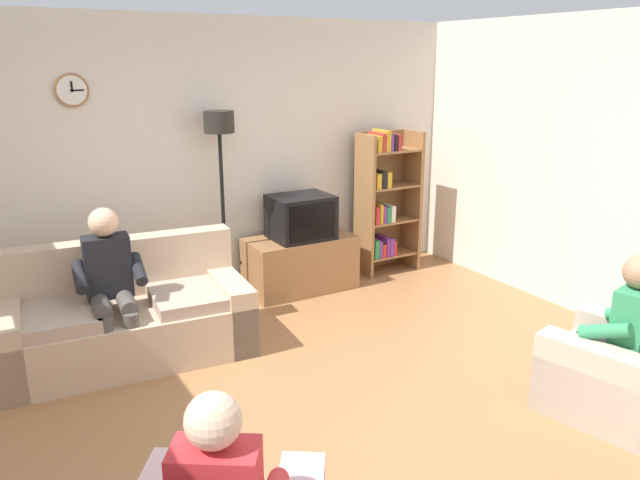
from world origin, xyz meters
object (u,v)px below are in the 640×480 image
(couch, at_px, (126,320))
(person_on_couch, at_px, (110,281))
(tv_stand, at_px, (300,263))
(bookshelf, at_px, (384,200))
(floor_lamp, at_px, (220,154))
(tv, at_px, (301,217))
(armchair_near_bookshelf, at_px, (626,375))
(person_in_right_armchair, at_px, (619,327))

(couch, height_order, person_on_couch, person_on_couch)
(tv_stand, relative_size, bookshelf, 0.69)
(floor_lamp, bearing_deg, couch, -147.48)
(tv, xyz_separation_m, armchair_near_bookshelf, (0.75, -3.13, -0.49))
(tv, relative_size, person_in_right_armchair, 0.54)
(couch, height_order, tv, tv)
(couch, xyz_separation_m, bookshelf, (3.00, 0.69, 0.50))
(couch, xyz_separation_m, person_in_right_armchair, (2.64, -2.44, 0.29))
(floor_lamp, relative_size, person_in_right_armchair, 1.65)
(floor_lamp, relative_size, person_on_couch, 1.49)
(couch, bearing_deg, bookshelf, 13.02)
(tv_stand, distance_m, bookshelf, 1.21)
(armchair_near_bookshelf, bearing_deg, tv_stand, 103.38)
(tv, height_order, armchair_near_bookshelf, tv)
(person_on_couch, bearing_deg, floor_lamp, 33.87)
(couch, height_order, bookshelf, bookshelf)
(armchair_near_bookshelf, bearing_deg, couch, 136.54)
(couch, distance_m, armchair_near_bookshelf, 3.67)
(bookshelf, height_order, floor_lamp, floor_lamp)
(person_on_couch, distance_m, person_in_right_armchair, 3.61)
(person_in_right_armchair, bearing_deg, floor_lamp, 115.48)
(couch, distance_m, floor_lamp, 1.76)
(armchair_near_bookshelf, relative_size, person_on_couch, 0.84)
(person_on_couch, bearing_deg, person_in_right_armchair, -40.26)
(tv, bearing_deg, floor_lamp, 170.99)
(tv, bearing_deg, bookshelf, 4.88)
(person_in_right_armchair, bearing_deg, tv_stand, 103.38)
(floor_lamp, bearing_deg, tv_stand, -7.25)
(tv, bearing_deg, tv_stand, 90.00)
(bookshelf, bearing_deg, couch, -166.98)
(floor_lamp, xyz_separation_m, person_in_right_armchair, (1.51, -3.16, -0.85))
(bookshelf, xyz_separation_m, armchair_near_bookshelf, (-0.33, -3.22, -0.52))
(armchair_near_bookshelf, bearing_deg, person_on_couch, 138.91)
(couch, bearing_deg, tv, 17.43)
(couch, distance_m, bookshelf, 3.12)
(tv_stand, xyz_separation_m, person_in_right_armchair, (0.73, -3.07, 0.33))
(couch, bearing_deg, tv_stand, 18.09)
(tv_stand, distance_m, tv, 0.50)
(tv, distance_m, floor_lamp, 1.04)
(tv, distance_m, person_in_right_armchair, 3.13)
(couch, xyz_separation_m, person_on_couch, (-0.11, -0.11, 0.39))
(couch, distance_m, tv, 2.06)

